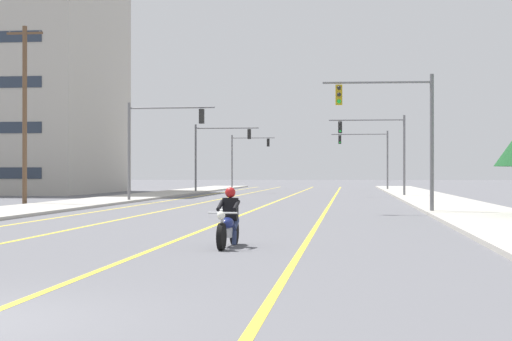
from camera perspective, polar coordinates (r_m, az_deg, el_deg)
The scene contains 14 objects.
lane_stripe_center at distance 54.52m, azimuth 1.73°, elevation -2.07°, with size 0.16×100.00×0.01m, color yellow.
lane_stripe_left at distance 55.05m, azimuth -2.68°, elevation -2.05°, with size 0.16×100.00×0.01m, color yellow.
lane_stripe_right at distance 54.34m, azimuth 5.42°, elevation -2.08°, with size 0.16×100.00×0.01m, color yellow.
lane_stripe_far_left at distance 55.58m, azimuth -5.61°, elevation -2.04°, with size 0.16×100.00×0.01m, color yellow.
sidewalk_kerb_right at distance 49.64m, azimuth 12.98°, elevation -2.18°, with size 4.40×110.00×0.14m, color #ADA89E.
sidewalk_kerb_left at distance 51.65m, azimuth -10.66°, elevation -2.10°, with size 4.40×110.00×0.14m, color #ADA89E.
motorcycle_with_rider at distance 19.77m, azimuth -1.95°, elevation -3.73°, with size 0.70×2.19×1.46m.
traffic_signal_near_right at distance 36.50m, azimuth 10.11°, elevation 3.42°, with size 4.91×0.51×6.20m.
traffic_signal_near_left at distance 50.66m, azimuth -7.20°, elevation 2.46°, with size 5.55×0.42×6.20m.
traffic_signal_mid_right at distance 62.24m, azimuth 8.85°, elevation 1.99°, with size 5.79×0.44×6.20m.
traffic_signal_mid_left at distance 72.97m, azimuth -2.96°, elevation 1.67°, with size 5.83×0.37×6.20m.
traffic_signal_far_right at distance 85.02m, azimuth 8.09°, elevation 1.41°, with size 5.89×0.37×6.20m.
traffic_signal_far_left at distance 93.23m, azimuth -0.83°, elevation 1.24°, with size 5.05×0.37×6.20m.
utility_pole_left_near at distance 47.38m, azimuth -15.99°, elevation 3.99°, with size 2.09×0.26×10.08m.
Camera 1 is at (4.90, -9.30, 1.81)m, focal length 56.77 mm.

